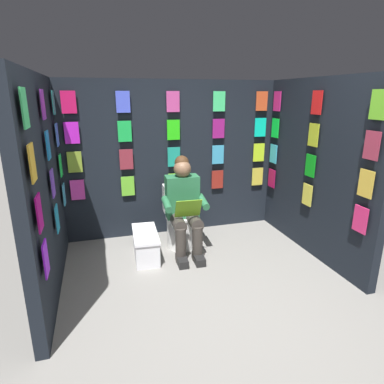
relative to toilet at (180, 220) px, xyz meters
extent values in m
plane|color=gray|center=(-0.02, 1.64, -0.33)|extent=(30.00, 30.00, 0.00)
cube|color=black|center=(-0.02, -0.49, 0.71)|extent=(2.99, 0.10, 2.08)
cube|color=#E239A9|center=(1.24, -0.41, 0.40)|extent=(0.17, 0.01, 0.26)
cube|color=#6AC52E|center=(0.61, -0.41, 0.40)|extent=(0.17, 0.01, 0.26)
cube|color=#78D32B|center=(-0.02, -0.41, 0.40)|extent=(0.17, 0.01, 0.26)
cube|color=maroon|center=(-0.65, -0.41, 0.40)|extent=(0.17, 0.01, 0.26)
cube|color=gold|center=(-1.28, -0.41, 0.40)|extent=(0.17, 0.01, 0.26)
cube|color=olive|center=(1.24, -0.41, 0.76)|extent=(0.17, 0.01, 0.26)
cube|color=maroon|center=(0.61, -0.41, 0.76)|extent=(0.17, 0.01, 0.26)
cube|color=teal|center=(-0.02, -0.41, 0.76)|extent=(0.17, 0.01, 0.26)
cube|color=#3BA1CE|center=(-0.65, -0.41, 0.76)|extent=(0.17, 0.01, 0.26)
cube|color=#C0E224|center=(-1.28, -0.41, 0.76)|extent=(0.17, 0.01, 0.26)
cube|color=#C61FCB|center=(1.24, -0.41, 1.12)|extent=(0.17, 0.01, 0.26)
cube|color=green|center=(0.61, -0.41, 1.12)|extent=(0.17, 0.01, 0.26)
cube|color=#26DD13|center=(-0.02, -0.41, 1.12)|extent=(0.17, 0.01, 0.26)
cube|color=#961974|center=(-0.65, -0.41, 1.12)|extent=(0.17, 0.01, 0.26)
cube|color=#0DDEBD|center=(-1.28, -0.41, 1.12)|extent=(0.17, 0.01, 0.26)
cube|color=#D51455|center=(1.24, -0.41, 1.48)|extent=(0.17, 0.01, 0.26)
cube|color=#475AE8|center=(0.61, -0.41, 1.48)|extent=(0.17, 0.01, 0.26)
cube|color=#CA428F|center=(-0.02, -0.41, 1.48)|extent=(0.17, 0.01, 0.26)
cube|color=#41E07C|center=(-0.65, -0.41, 1.48)|extent=(0.17, 0.01, 0.26)
cube|color=#D55025|center=(-1.28, -0.41, 1.48)|extent=(0.17, 0.01, 0.26)
cube|color=black|center=(-1.52, 0.60, 0.71)|extent=(0.10, 2.08, 2.08)
cube|color=#A20E45|center=(-1.43, -0.25, 0.40)|extent=(0.01, 0.17, 0.26)
cube|color=yellow|center=(-1.43, 0.60, 0.40)|extent=(0.01, 0.17, 0.26)
cube|color=#E02868|center=(-1.43, 1.45, 0.40)|extent=(0.01, 0.17, 0.26)
cube|color=#3AB5D6|center=(-1.43, -0.25, 0.76)|extent=(0.01, 0.17, 0.26)
cube|color=#0F9C1A|center=(-1.43, 0.60, 0.76)|extent=(0.01, 0.17, 0.26)
cube|color=gold|center=(-1.43, 1.45, 0.76)|extent=(0.01, 0.17, 0.26)
cube|color=#11DB2F|center=(-1.43, -0.25, 1.12)|extent=(0.01, 0.17, 0.26)
cube|color=#B0BF26|center=(-1.43, 0.60, 1.12)|extent=(0.01, 0.17, 0.26)
cube|color=#9B2F46|center=(-1.43, 1.45, 1.12)|extent=(0.01, 0.17, 0.26)
cube|color=#CE2279|center=(-1.43, -0.25, 1.48)|extent=(0.01, 0.17, 0.26)
cube|color=red|center=(-1.43, 0.60, 1.48)|extent=(0.01, 0.17, 0.26)
cube|color=#66BD29|center=(-1.43, 1.45, 1.48)|extent=(0.01, 0.17, 0.26)
cube|color=black|center=(1.48, 0.60, 0.71)|extent=(0.10, 2.08, 2.08)
cube|color=#9519EE|center=(1.39, 1.45, 0.40)|extent=(0.01, 0.17, 0.26)
cube|color=#2399C5|center=(1.39, 0.60, 0.40)|extent=(0.01, 0.17, 0.26)
cube|color=#41AED6|center=(1.39, -0.25, 0.40)|extent=(0.01, 0.17, 0.26)
cube|color=#A40972|center=(1.39, 1.45, 0.76)|extent=(0.01, 0.17, 0.26)
cube|color=#6839BF|center=(1.39, 0.60, 0.76)|extent=(0.01, 0.17, 0.26)
cube|color=#1EE853|center=(1.39, -0.25, 0.76)|extent=(0.01, 0.17, 0.26)
cube|color=gold|center=(1.39, 1.45, 1.12)|extent=(0.01, 0.17, 0.26)
cube|color=#1673B8|center=(1.39, 0.60, 1.12)|extent=(0.01, 0.17, 0.26)
cube|color=#4981F1|center=(1.39, -0.25, 1.12)|extent=(0.01, 0.17, 0.26)
cube|color=#37B860|center=(1.39, 1.45, 1.48)|extent=(0.01, 0.17, 0.26)
cube|color=purple|center=(1.39, 0.60, 1.48)|extent=(0.01, 0.17, 0.26)
cube|color=teal|center=(1.39, -0.25, 1.48)|extent=(0.01, 0.17, 0.26)
cylinder|color=white|center=(0.00, 0.08, -0.13)|extent=(0.38, 0.38, 0.40)
cylinder|color=white|center=(0.00, 0.08, 0.09)|extent=(0.41, 0.41, 0.02)
cube|color=white|center=(-0.01, -0.18, 0.25)|extent=(0.39, 0.20, 0.36)
cylinder|color=white|center=(0.00, -0.09, 0.25)|extent=(0.39, 0.09, 0.39)
cube|color=#286B42|center=(0.00, 0.11, 0.36)|extent=(0.41, 0.24, 0.52)
sphere|color=brown|center=(0.01, 0.14, 0.71)|extent=(0.21, 0.21, 0.21)
sphere|color=#472D19|center=(0.00, 0.11, 0.78)|extent=(0.17, 0.17, 0.17)
cylinder|color=#38332D|center=(-0.09, 0.31, 0.11)|extent=(0.17, 0.41, 0.15)
cylinder|color=#38332D|center=(0.11, 0.30, 0.11)|extent=(0.17, 0.41, 0.15)
cylinder|color=#38332D|center=(-0.08, 0.49, -0.11)|extent=(0.12, 0.12, 0.42)
cylinder|color=#38332D|center=(0.12, 0.48, -0.11)|extent=(0.12, 0.12, 0.42)
cube|color=black|center=(-0.08, 0.55, -0.28)|extent=(0.12, 0.26, 0.09)
cube|color=black|center=(0.12, 0.54, -0.28)|extent=(0.12, 0.26, 0.09)
cylinder|color=#286B42|center=(-0.21, 0.30, 0.33)|extent=(0.10, 0.31, 0.13)
cylinder|color=#286B42|center=(0.23, 0.28, 0.33)|extent=(0.10, 0.31, 0.13)
cube|color=#66A11D|center=(0.02, 0.45, 0.32)|extent=(0.31, 0.14, 0.23)
cube|color=silver|center=(0.49, 0.24, -0.18)|extent=(0.30, 0.65, 0.28)
cube|color=white|center=(0.49, 0.24, -0.03)|extent=(0.32, 0.67, 0.03)
camera|label=1|loc=(0.97, 3.83, 1.56)|focal=30.60mm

